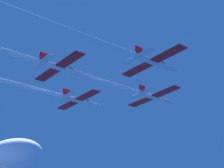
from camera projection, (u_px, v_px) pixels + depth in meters
name	position (u px, v px, depth m)	size (l,w,h in m)	color
jet_lead	(103.00, 82.00, 90.44)	(17.04, 56.16, 2.82)	white
jet_left_wing	(28.00, 87.00, 94.16)	(17.04, 52.92, 2.82)	white
jet_right_wing	(88.00, 38.00, 70.77)	(17.04, 56.61, 2.82)	white
cloud_wispy	(12.00, 156.00, 137.65)	(31.49, 17.32, 11.02)	white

